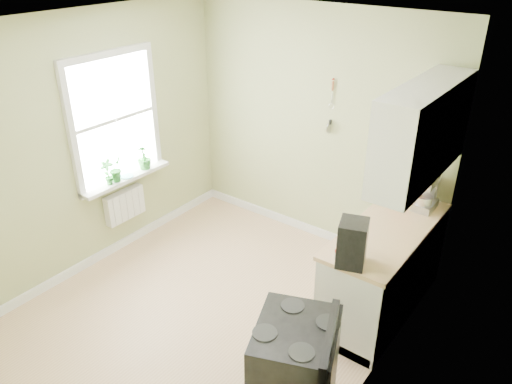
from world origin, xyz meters
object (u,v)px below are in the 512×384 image
Objects in this scene: kettle at (386,193)px; coffee_maker at (352,244)px; stove at (295,370)px; stand_mixer at (427,193)px.

kettle is 0.49× the size of coffee_maker.
kettle is (-0.23, 1.99, 0.58)m from stove.
stove is at bearing -93.70° from stand_mixer.
coffee_maker is at bearing 91.43° from stove.
stand_mixer is at bearing 86.30° from stove.
stove is 2.08m from kettle.
coffee_maker is at bearing -96.98° from stand_mixer.
coffee_maker is (0.21, -1.16, 0.09)m from kettle.
kettle is at bearing 96.53° from stove.
stove is 2.20m from stand_mixer.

